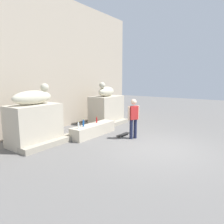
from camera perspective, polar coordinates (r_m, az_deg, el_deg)
ground_plane at (r=7.61m, az=12.89°, el=-10.03°), size 40.00×40.00×0.00m
facade_wall at (r=10.75m, az=-16.43°, el=12.87°), size 11.92×0.60×6.46m
pedestal_left at (r=8.24m, az=-20.92°, el=-3.37°), size 1.86×1.14×1.54m
pedestal_right at (r=11.33m, az=-1.56°, el=0.56°), size 1.86×1.14×1.54m
statue_reclining_left at (r=8.11m, az=-21.14°, el=3.96°), size 1.61×0.60×0.78m
statue_reclining_right at (r=11.18m, az=-1.66°, el=5.88°), size 1.69×0.91×0.78m
ledge_block at (r=9.09m, az=-5.19°, el=-5.00°), size 2.38×0.60×0.50m
skater at (r=8.50m, az=6.01°, el=-1.39°), size 0.49×0.34×1.67m
skateboard at (r=9.03m, az=3.15°, el=-6.30°), size 0.81×0.23×0.08m
bottle_red at (r=9.32m, az=-4.31°, el=-2.28°), size 0.06×0.06×0.30m
bottle_blue at (r=8.65m, az=-8.03°, el=-3.15°), size 0.08×0.08×0.33m
bottle_clear at (r=8.31m, az=-9.38°, el=-3.79°), size 0.07×0.07×0.30m
stair_step at (r=9.39m, az=-7.03°, el=-5.49°), size 6.39×0.50×0.21m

